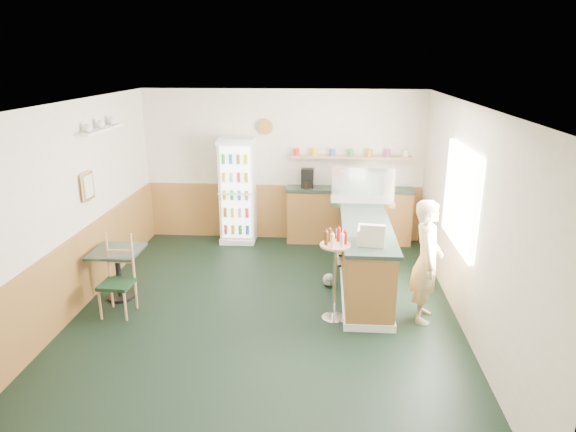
# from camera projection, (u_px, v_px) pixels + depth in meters

# --- Properties ---
(ground) EXTENTS (6.00, 6.00, 0.00)m
(ground) POSITION_uv_depth(u_px,v_px,m) (264.00, 313.00, 6.76)
(ground) COLOR black
(ground) RESTS_ON ground
(room_envelope) EXTENTS (5.04, 6.02, 2.72)m
(room_envelope) POSITION_uv_depth(u_px,v_px,m) (253.00, 187.00, 7.02)
(room_envelope) COLOR beige
(room_envelope) RESTS_ON ground
(service_counter) EXTENTS (0.68, 3.01, 1.01)m
(service_counter) POSITION_uv_depth(u_px,v_px,m) (363.00, 253.00, 7.55)
(service_counter) COLOR #9E6733
(service_counter) RESTS_ON ground
(back_counter) EXTENTS (2.24, 0.42, 1.69)m
(back_counter) POSITION_uv_depth(u_px,v_px,m) (348.00, 213.00, 9.19)
(back_counter) COLOR #9E6733
(back_counter) RESTS_ON ground
(drinks_fridge) EXTENTS (0.62, 0.53, 1.87)m
(drinks_fridge) POSITION_uv_depth(u_px,v_px,m) (238.00, 191.00, 9.15)
(drinks_fridge) COLOR white
(drinks_fridge) RESTS_ON ground
(display_case) EXTENTS (0.98, 0.51, 0.56)m
(display_case) POSITION_uv_depth(u_px,v_px,m) (362.00, 186.00, 8.04)
(display_case) COLOR silver
(display_case) RESTS_ON service_counter
(cash_register) EXTENTS (0.38, 0.39, 0.19)m
(cash_register) POSITION_uv_depth(u_px,v_px,m) (371.00, 235.00, 6.37)
(cash_register) COLOR beige
(cash_register) RESTS_ON service_counter
(shopkeeper) EXTENTS (0.46, 0.58, 1.59)m
(shopkeeper) POSITION_uv_depth(u_px,v_px,m) (427.00, 261.00, 6.39)
(shopkeeper) COLOR tan
(shopkeeper) RESTS_ON ground
(condiment_stand) EXTENTS (0.38, 0.38, 1.19)m
(condiment_stand) POSITION_uv_depth(u_px,v_px,m) (335.00, 263.00, 6.38)
(condiment_stand) COLOR silver
(condiment_stand) RESTS_ON ground
(newspaper_rack) EXTENTS (0.09, 0.41, 0.49)m
(newspaper_rack) POSITION_uv_depth(u_px,v_px,m) (339.00, 247.00, 7.75)
(newspaper_rack) COLOR black
(newspaper_rack) RESTS_ON ground
(cafe_table) EXTENTS (0.66, 0.66, 0.72)m
(cafe_table) POSITION_uv_depth(u_px,v_px,m) (118.00, 264.00, 7.03)
(cafe_table) COLOR black
(cafe_table) RESTS_ON ground
(cafe_chair) EXTENTS (0.41, 0.41, 1.06)m
(cafe_chair) POSITION_uv_depth(u_px,v_px,m) (118.00, 272.00, 6.66)
(cafe_chair) COLOR black
(cafe_chair) RESTS_ON ground
(dog_doorstop) EXTENTS (0.19, 0.24, 0.23)m
(dog_doorstop) POSITION_uv_depth(u_px,v_px,m) (329.00, 279.00, 7.51)
(dog_doorstop) COLOR #989892
(dog_doorstop) RESTS_ON ground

